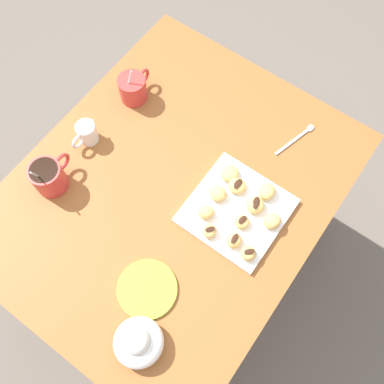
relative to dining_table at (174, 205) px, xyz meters
The scene contains 26 objects.
ground_plane 0.62m from the dining_table, ahead, with size 8.00×8.00×0.00m, color #665B51.
dining_table is the anchor object (origin of this frame).
pastry_plate_square 0.24m from the dining_table, 74.58° to the right, with size 0.27×0.27×0.02m, color white.
coffee_mug_red_left 0.40m from the dining_table, 122.69° to the left, with size 0.14×0.09×0.15m.
coffee_mug_red_right 0.40m from the dining_table, 56.68° to the left, with size 0.13×0.09×0.13m.
cream_pitcher_white 0.36m from the dining_table, 92.39° to the left, with size 0.10×0.06×0.07m.
ice_cream_bowl 0.47m from the dining_table, 154.08° to the right, with size 0.13×0.13×0.10m.
saucer_lime_left 0.33m from the dining_table, 156.03° to the right, with size 0.16×0.16×0.01m, color #9EC633.
loose_spoon_near_saucer 0.45m from the dining_table, 29.82° to the right, with size 0.16×0.05×0.01m.
beignet_0 0.28m from the dining_table, 83.50° to the right, with size 0.04×0.05×0.03m, color #E5B260.
chocolate_drizzle_0 0.29m from the dining_table, 83.50° to the right, with size 0.03×0.02×0.01m, color #381E11.
beignet_1 0.24m from the dining_table, 106.40° to the right, with size 0.04×0.04×0.03m, color #E5B260.
chocolate_drizzle_1 0.25m from the dining_table, 106.40° to the right, with size 0.03×0.01×0.01m, color #381E11.
beignet_2 0.21m from the dining_table, 94.59° to the right, with size 0.05×0.04×0.03m, color #E5B260.
beignet_3 0.30m from the dining_table, 68.85° to the right, with size 0.05×0.05×0.03m, color #E5B260.
chocolate_drizzle_3 0.31m from the dining_table, 68.85° to the right, with size 0.04×0.02×0.01m, color #381E11.
beignet_4 0.21m from the dining_table, 65.60° to the right, with size 0.05×0.05×0.03m, color #E5B260.
beignet_5 0.34m from the dining_table, 97.93° to the right, with size 0.04×0.04×0.03m, color #E5B260.
chocolate_drizzle_5 0.34m from the dining_table, 97.93° to the right, with size 0.03×0.02×0.01m, color #381E11.
beignet_6 0.35m from the dining_table, 75.49° to the right, with size 0.05×0.05×0.03m, color #E5B260.
beignet_7 0.24m from the dining_table, 41.70° to the right, with size 0.06×0.05×0.03m, color #E5B260.
beignet_8 0.25m from the dining_table, 55.03° to the right, with size 0.05×0.05×0.03m, color #E5B260.
chocolate_drizzle_8 0.26m from the dining_table, 55.03° to the right, with size 0.03×0.02×0.01m, color #381E11.
beignet_9 0.32m from the dining_table, 58.50° to the right, with size 0.05×0.05×0.03m, color #E5B260.
beignet_10 0.29m from the dining_table, 97.87° to the right, with size 0.05×0.04×0.03m, color #E5B260.
chocolate_drizzle_10 0.30m from the dining_table, 97.87° to the right, with size 0.03×0.02×0.01m, color #381E11.
Camera 1 is at (-0.38, -0.35, 1.94)m, focal length 40.90 mm.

